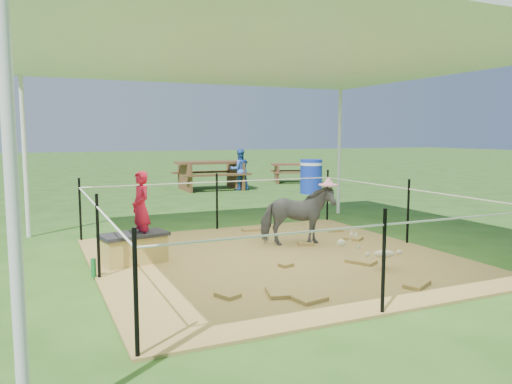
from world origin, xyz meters
name	(u,v)px	position (x,y,z in m)	size (l,w,h in m)	color
ground	(274,260)	(0.00, 0.00, 0.00)	(90.00, 90.00, 0.00)	#2D5919
hay_patch	(274,259)	(0.00, 0.00, 0.01)	(4.60, 4.60, 0.03)	brown
canopy_tent	(275,54)	(0.00, 0.00, 2.69)	(6.30, 6.30, 2.90)	silver
rope_fence	(275,212)	(0.00, 0.00, 0.64)	(4.54, 4.54, 1.00)	black
straw_bale	(134,250)	(-1.76, 0.50, 0.20)	(0.77, 0.39, 0.34)	#A7873D
dark_cloth	(134,235)	(-1.76, 0.50, 0.40)	(0.83, 0.43, 0.04)	black
woman	(141,200)	(-1.66, 0.50, 0.84)	(0.34, 0.22, 0.93)	red
green_bottle	(93,268)	(-2.31, 0.05, 0.14)	(0.06, 0.06, 0.22)	#197130
pony	(297,215)	(0.64, 0.53, 0.48)	(0.48, 1.06, 0.90)	#4B4A4F
pink_hat	(298,181)	(0.64, 0.53, 0.99)	(0.28, 0.28, 0.13)	pink
foal	(384,252)	(0.95, -1.08, 0.25)	(0.79, 0.44, 0.44)	beige
trash_barrel	(311,177)	(4.32, 6.37, 0.48)	(0.62, 0.62, 0.96)	#1731AD
picnic_table_near	(211,175)	(2.04, 8.48, 0.43)	(2.07, 1.49, 0.86)	#51381B
picnic_table_far	(294,173)	(5.43, 9.39, 0.33)	(1.60, 1.16, 0.67)	#562F1D
distant_person	(240,170)	(2.78, 7.96, 0.62)	(0.60, 0.47, 1.24)	blue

